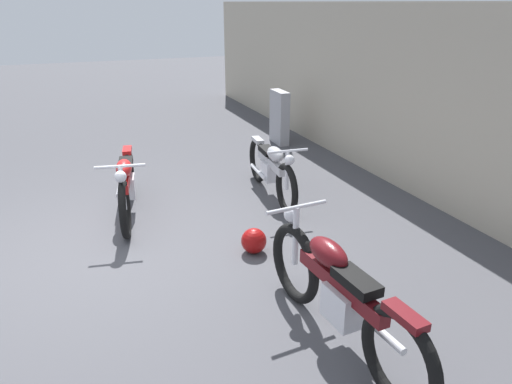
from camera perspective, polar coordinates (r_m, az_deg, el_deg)
name	(u,v)px	position (r m, az deg, el deg)	size (l,w,h in m)	color
ground_plane	(109,251)	(5.87, -17.38, -6.82)	(40.00, 40.00, 0.00)	#47474C
building_wall	(436,106)	(7.23, 20.96, 9.73)	(18.00, 0.30, 2.74)	#B2A893
stone_marker	(279,117)	(9.77, 2.85, 9.01)	(0.60, 0.20, 1.08)	#9E9EA3
helmet	(254,241)	(5.51, -0.27, -5.92)	(0.30, 0.30, 0.30)	maroon
motorcycle_maroon	(338,293)	(4.06, 9.93, -11.98)	(2.24, 0.63, 1.00)	black
motorcycle_red	(127,184)	(6.59, -15.39, 0.97)	(2.09, 0.65, 0.95)	black
motorcycle_silver	(271,168)	(6.99, 1.86, 2.87)	(2.04, 0.57, 0.92)	black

